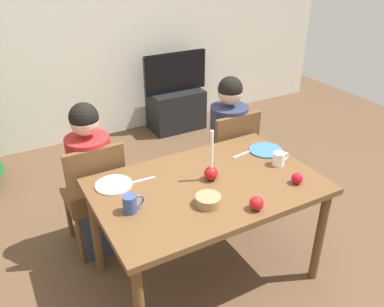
# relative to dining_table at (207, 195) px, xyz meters

# --- Properties ---
(ground_plane) EXTENTS (7.68, 7.68, 0.00)m
(ground_plane) POSITION_rel_dining_table_xyz_m (0.00, 0.00, -0.67)
(ground_plane) COLOR brown
(back_wall) EXTENTS (6.40, 0.10, 2.60)m
(back_wall) POSITION_rel_dining_table_xyz_m (0.00, 2.60, 0.63)
(back_wall) COLOR beige
(back_wall) RESTS_ON ground
(dining_table) EXTENTS (1.40, 0.90, 0.75)m
(dining_table) POSITION_rel_dining_table_xyz_m (0.00, 0.00, 0.00)
(dining_table) COLOR brown
(dining_table) RESTS_ON ground
(chair_left) EXTENTS (0.40, 0.40, 0.90)m
(chair_left) POSITION_rel_dining_table_xyz_m (-0.56, 0.61, -0.15)
(chair_left) COLOR brown
(chair_left) RESTS_ON ground
(chair_right) EXTENTS (0.40, 0.40, 0.90)m
(chair_right) POSITION_rel_dining_table_xyz_m (0.58, 0.61, -0.15)
(chair_right) COLOR brown
(chair_right) RESTS_ON ground
(person_left_child) EXTENTS (0.30, 0.30, 1.17)m
(person_left_child) POSITION_rel_dining_table_xyz_m (-0.56, 0.64, -0.10)
(person_left_child) COLOR #33384C
(person_left_child) RESTS_ON ground
(person_right_child) EXTENTS (0.30, 0.30, 1.17)m
(person_right_child) POSITION_rel_dining_table_xyz_m (0.58, 0.64, -0.10)
(person_right_child) COLOR #33384C
(person_right_child) RESTS_ON ground
(tv_stand) EXTENTS (0.64, 0.40, 0.48)m
(tv_stand) POSITION_rel_dining_table_xyz_m (0.94, 2.30, -0.43)
(tv_stand) COLOR black
(tv_stand) RESTS_ON ground
(tv) EXTENTS (0.79, 0.05, 0.46)m
(tv) POSITION_rel_dining_table_xyz_m (0.94, 2.30, 0.04)
(tv) COLOR black
(tv) RESTS_ON tv_stand
(candle_centerpiece) EXTENTS (0.09, 0.09, 0.34)m
(candle_centerpiece) POSITION_rel_dining_table_xyz_m (0.04, 0.03, 0.15)
(candle_centerpiece) COLOR red
(candle_centerpiece) RESTS_ON dining_table
(plate_left) EXTENTS (0.23, 0.23, 0.01)m
(plate_left) POSITION_rel_dining_table_xyz_m (-0.52, 0.26, 0.09)
(plate_left) COLOR white
(plate_left) RESTS_ON dining_table
(plate_right) EXTENTS (0.24, 0.24, 0.01)m
(plate_right) POSITION_rel_dining_table_xyz_m (0.59, 0.17, 0.09)
(plate_right) COLOR teal
(plate_right) RESTS_ON dining_table
(mug_left) EXTENTS (0.13, 0.08, 0.10)m
(mug_left) POSITION_rel_dining_table_xyz_m (-0.52, -0.04, 0.14)
(mug_left) COLOR #33477F
(mug_left) RESTS_ON dining_table
(mug_right) EXTENTS (0.12, 0.08, 0.09)m
(mug_right) POSITION_rel_dining_table_xyz_m (0.54, -0.03, 0.13)
(mug_right) COLOR white
(mug_right) RESTS_ON dining_table
(fork_left) EXTENTS (0.18, 0.02, 0.01)m
(fork_left) POSITION_rel_dining_table_xyz_m (-0.34, 0.23, 0.09)
(fork_left) COLOR silver
(fork_left) RESTS_ON dining_table
(fork_right) EXTENTS (0.18, 0.04, 0.01)m
(fork_right) POSITION_rel_dining_table_xyz_m (0.41, 0.21, 0.09)
(fork_right) COLOR silver
(fork_right) RESTS_ON dining_table
(bowl_walnuts) EXTENTS (0.15, 0.15, 0.06)m
(bowl_walnuts) POSITION_rel_dining_table_xyz_m (-0.11, -0.19, 0.11)
(bowl_walnuts) COLOR #99754C
(bowl_walnuts) RESTS_ON dining_table
(apple_near_candle) EXTENTS (0.07, 0.07, 0.07)m
(apple_near_candle) POSITION_rel_dining_table_xyz_m (0.49, -0.26, 0.12)
(apple_near_candle) COLOR red
(apple_near_candle) RESTS_ON dining_table
(apple_by_left_plate) EXTENTS (0.08, 0.08, 0.08)m
(apple_by_left_plate) POSITION_rel_dining_table_xyz_m (0.10, -0.36, 0.12)
(apple_by_left_plate) COLOR #B3161A
(apple_by_left_plate) RESTS_ON dining_table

